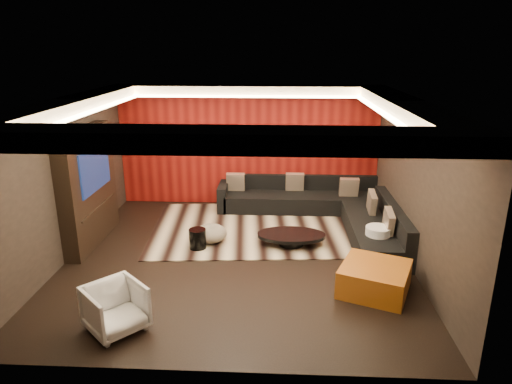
# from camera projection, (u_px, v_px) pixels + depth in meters

# --- Properties ---
(floor) EXTENTS (6.00, 6.00, 0.02)m
(floor) POSITION_uv_depth(u_px,v_px,m) (238.00, 258.00, 8.18)
(floor) COLOR black
(floor) RESTS_ON ground
(ceiling) EXTENTS (6.00, 6.00, 0.02)m
(ceiling) POSITION_uv_depth(u_px,v_px,m) (235.00, 99.00, 7.31)
(ceiling) COLOR silver
(ceiling) RESTS_ON ground
(wall_back) EXTENTS (6.00, 0.02, 2.80)m
(wall_back) POSITION_uv_depth(u_px,v_px,m) (248.00, 146.00, 10.61)
(wall_back) COLOR black
(wall_back) RESTS_ON ground
(wall_left) EXTENTS (0.02, 6.00, 2.80)m
(wall_left) POSITION_uv_depth(u_px,v_px,m) (64.00, 180.00, 7.89)
(wall_left) COLOR black
(wall_left) RESTS_ON ground
(wall_right) EXTENTS (0.02, 6.00, 2.80)m
(wall_right) POSITION_uv_depth(u_px,v_px,m) (416.00, 186.00, 7.60)
(wall_right) COLOR black
(wall_right) RESTS_ON ground
(red_feature_wall) EXTENTS (5.98, 0.05, 2.78)m
(red_feature_wall) POSITION_uv_depth(u_px,v_px,m) (248.00, 146.00, 10.57)
(red_feature_wall) COLOR #6B0C0A
(red_feature_wall) RESTS_ON ground
(soffit_back) EXTENTS (6.00, 0.60, 0.22)m
(soffit_back) POSITION_uv_depth(u_px,v_px,m) (247.00, 91.00, 9.92)
(soffit_back) COLOR silver
(soffit_back) RESTS_ON ground
(soffit_front) EXTENTS (6.00, 0.60, 0.22)m
(soffit_front) POSITION_uv_depth(u_px,v_px,m) (212.00, 139.00, 4.78)
(soffit_front) COLOR silver
(soffit_front) RESTS_ON ground
(soffit_left) EXTENTS (0.60, 4.80, 0.22)m
(soffit_left) POSITION_uv_depth(u_px,v_px,m) (72.00, 105.00, 7.48)
(soffit_left) COLOR silver
(soffit_left) RESTS_ON ground
(soffit_right) EXTENTS (0.60, 4.80, 0.22)m
(soffit_right) POSITION_uv_depth(u_px,v_px,m) (405.00, 108.00, 7.22)
(soffit_right) COLOR silver
(soffit_right) RESTS_ON ground
(cove_back) EXTENTS (4.80, 0.08, 0.04)m
(cove_back) POSITION_uv_depth(u_px,v_px,m) (246.00, 96.00, 9.62)
(cove_back) COLOR #FFD899
(cove_back) RESTS_ON ground
(cove_front) EXTENTS (4.80, 0.08, 0.04)m
(cove_front) POSITION_uv_depth(u_px,v_px,m) (216.00, 141.00, 5.13)
(cove_front) COLOR #FFD899
(cove_front) RESTS_ON ground
(cove_left) EXTENTS (0.08, 4.80, 0.04)m
(cove_left) POSITION_uv_depth(u_px,v_px,m) (93.00, 111.00, 7.49)
(cove_left) COLOR #FFD899
(cove_left) RESTS_ON ground
(cove_right) EXTENTS (0.08, 4.80, 0.04)m
(cove_right) POSITION_uv_depth(u_px,v_px,m) (383.00, 113.00, 7.26)
(cove_right) COLOR #FFD899
(cove_right) RESTS_ON ground
(tv_surround) EXTENTS (0.30, 2.00, 2.20)m
(tv_surround) POSITION_uv_depth(u_px,v_px,m) (88.00, 187.00, 8.55)
(tv_surround) COLOR black
(tv_surround) RESTS_ON ground
(tv_screen) EXTENTS (0.04, 1.30, 0.80)m
(tv_screen) POSITION_uv_depth(u_px,v_px,m) (95.00, 169.00, 8.43)
(tv_screen) COLOR black
(tv_screen) RESTS_ON ground
(tv_shelf) EXTENTS (0.04, 1.60, 0.04)m
(tv_shelf) POSITION_uv_depth(u_px,v_px,m) (99.00, 207.00, 8.66)
(tv_shelf) COLOR black
(tv_shelf) RESTS_ON ground
(rug) EXTENTS (4.21, 3.29, 0.02)m
(rug) POSITION_uv_depth(u_px,v_px,m) (251.00, 228.00, 9.48)
(rug) COLOR #C7B392
(rug) RESTS_ON floor
(coffee_table) EXTENTS (1.29, 1.29, 0.22)m
(coffee_table) POSITION_uv_depth(u_px,v_px,m) (291.00, 239.00, 8.65)
(coffee_table) COLOR black
(coffee_table) RESTS_ON rug
(drum_stool) EXTENTS (0.33, 0.33, 0.37)m
(drum_stool) POSITION_uv_depth(u_px,v_px,m) (198.00, 239.00, 8.47)
(drum_stool) COLOR black
(drum_stool) RESTS_ON rug
(striped_pouf) EXTENTS (0.78, 0.78, 0.34)m
(striped_pouf) POSITION_uv_depth(u_px,v_px,m) (211.00, 233.00, 8.75)
(striped_pouf) COLOR beige
(striped_pouf) RESTS_ON rug
(white_side_table) EXTENTS (0.58, 0.58, 0.55)m
(white_side_table) POSITION_uv_depth(u_px,v_px,m) (377.00, 241.00, 8.19)
(white_side_table) COLOR white
(white_side_table) RESTS_ON floor
(orange_ottoman) EXTENTS (1.27, 1.27, 0.43)m
(orange_ottoman) POSITION_uv_depth(u_px,v_px,m) (375.00, 279.00, 7.00)
(orange_ottoman) COLOR #A95615
(orange_ottoman) RESTS_ON floor
(armchair) EXTENTS (0.99, 0.99, 0.65)m
(armchair) POSITION_uv_depth(u_px,v_px,m) (115.00, 308.00, 6.01)
(armchair) COLOR silver
(armchair) RESTS_ON floor
(sectional_sofa) EXTENTS (3.65, 3.50, 0.75)m
(sectional_sofa) POSITION_uv_depth(u_px,v_px,m) (326.00, 210.00, 9.78)
(sectional_sofa) COLOR black
(sectional_sofa) RESTS_ON floor
(throw_pillows) EXTENTS (3.24, 2.78, 0.50)m
(throw_pillows) POSITION_uv_depth(u_px,v_px,m) (324.00, 194.00, 9.70)
(throw_pillows) COLOR #C9AE94
(throw_pillows) RESTS_ON sectional_sofa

